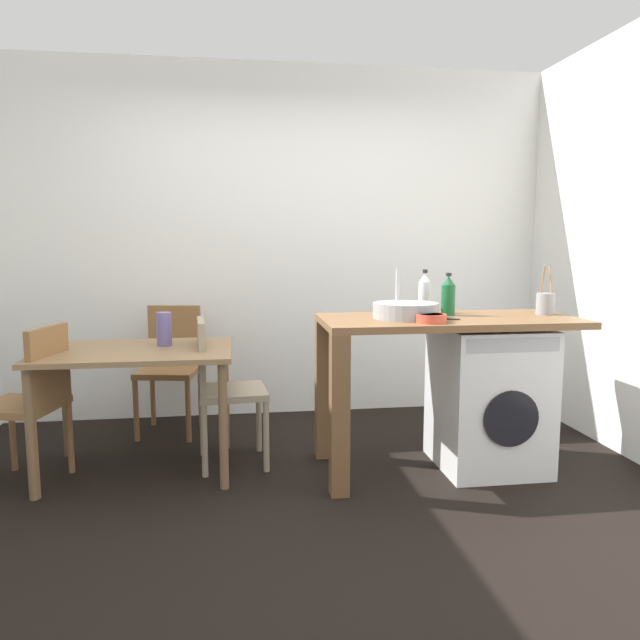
# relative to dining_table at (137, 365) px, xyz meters

# --- Properties ---
(ground_plane) EXTENTS (5.46, 5.46, 0.00)m
(ground_plane) POSITION_rel_dining_table_xyz_m (0.92, -0.58, -0.64)
(ground_plane) COLOR black
(wall_back) EXTENTS (4.60, 0.10, 2.70)m
(wall_back) POSITION_rel_dining_table_xyz_m (0.92, 1.17, 0.71)
(wall_back) COLOR white
(wall_back) RESTS_ON ground_plane
(dining_table) EXTENTS (1.10, 0.76, 0.74)m
(dining_table) POSITION_rel_dining_table_xyz_m (0.00, 0.00, 0.00)
(dining_table) COLOR olive
(dining_table) RESTS_ON ground_plane
(chair_person_seat) EXTENTS (0.48, 0.48, 0.90)m
(chair_person_seat) POSITION_rel_dining_table_xyz_m (-0.55, -0.12, -0.14)
(chair_person_seat) COLOR olive
(chair_person_seat) RESTS_ON ground_plane
(chair_opposite) EXTENTS (0.43, 0.43, 0.90)m
(chair_opposite) POSITION_rel_dining_table_xyz_m (0.48, 0.04, -0.14)
(chair_opposite) COLOR gray
(chair_opposite) RESTS_ON ground_plane
(chair_spare_by_wall) EXTENTS (0.47, 0.47, 0.90)m
(chair_spare_by_wall) POSITION_rel_dining_table_xyz_m (0.11, 0.77, -0.14)
(chair_spare_by_wall) COLOR olive
(chair_spare_by_wall) RESTS_ON ground_plane
(kitchen_counter) EXTENTS (1.50, 0.68, 0.92)m
(kitchen_counter) POSITION_rel_dining_table_xyz_m (1.61, -0.21, 0.12)
(kitchen_counter) COLOR brown
(kitchen_counter) RESTS_ON ground_plane
(washing_machine) EXTENTS (0.60, 0.61, 0.86)m
(washing_machine) POSITION_rel_dining_table_xyz_m (2.08, -0.21, -0.21)
(washing_machine) COLOR white
(washing_machine) RESTS_ON ground_plane
(sink_basin) EXTENTS (0.38, 0.38, 0.09)m
(sink_basin) POSITION_rel_dining_table_xyz_m (1.55, -0.21, 0.32)
(sink_basin) COLOR #9EA0A5
(sink_basin) RESTS_ON kitchen_counter
(tap) EXTENTS (0.02, 0.02, 0.28)m
(tap) POSITION_rel_dining_table_xyz_m (1.55, -0.03, 0.42)
(tap) COLOR #B2B2B7
(tap) RESTS_ON kitchen_counter
(bottle_tall_green) EXTENTS (0.08, 0.08, 0.27)m
(bottle_tall_green) POSITION_rel_dining_table_xyz_m (1.75, 0.04, 0.40)
(bottle_tall_green) COLOR silver
(bottle_tall_green) RESTS_ON kitchen_counter
(bottle_squat_brown) EXTENTS (0.08, 0.08, 0.25)m
(bottle_squat_brown) POSITION_rel_dining_table_xyz_m (1.84, -0.11, 0.39)
(bottle_squat_brown) COLOR #19592D
(bottle_squat_brown) RESTS_ON kitchen_counter
(mixing_bowl) EXTENTS (0.17, 0.17, 0.05)m
(mixing_bowl) POSITION_rel_dining_table_xyz_m (1.64, -0.41, 0.30)
(mixing_bowl) COLOR #D84C38
(mixing_bowl) RESTS_ON kitchen_counter
(utensil_crock) EXTENTS (0.11, 0.11, 0.30)m
(utensil_crock) POSITION_rel_dining_table_xyz_m (2.45, -0.16, 0.35)
(utensil_crock) COLOR gray
(utensil_crock) RESTS_ON kitchen_counter
(vase) EXTENTS (0.09, 0.09, 0.20)m
(vase) POSITION_rel_dining_table_xyz_m (0.15, 0.10, 0.20)
(vase) COLOR slate
(vase) RESTS_ON dining_table
(scissors) EXTENTS (0.15, 0.06, 0.01)m
(scissors) POSITION_rel_dining_table_xyz_m (1.77, -0.31, 0.28)
(scissors) COLOR #B2B2B7
(scissors) RESTS_ON kitchen_counter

